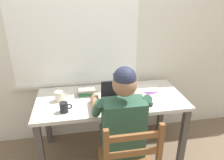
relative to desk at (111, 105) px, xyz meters
name	(u,v)px	position (x,y,z in m)	size (l,w,h in m)	color
ground_plane	(111,151)	(0.00, 0.00, -0.62)	(8.00, 8.00, 0.00)	brown
back_wall	(103,33)	(-0.01, 0.43, 0.68)	(6.00, 0.08, 2.60)	silver
desk	(111,105)	(0.00, 0.00, 0.00)	(1.53, 0.70, 0.71)	beige
seated_person	(121,123)	(0.02, -0.43, 0.06)	(0.50, 0.60, 1.24)	#2D5642
laptop	(119,99)	(0.06, -0.15, 0.14)	(0.33, 0.29, 0.23)	#232328
computer_mouse	(150,103)	(0.35, -0.21, 0.11)	(0.06, 0.10, 0.03)	black
coffee_mug_white	(59,96)	(-0.52, 0.02, 0.14)	(0.12, 0.08, 0.10)	beige
coffee_mug_dark	(64,107)	(-0.47, -0.21, 0.14)	(0.11, 0.08, 0.10)	black
book_stack_main	(86,91)	(-0.25, 0.12, 0.13)	(0.21, 0.16, 0.07)	#38844C
paper_pile_near_laptop	(147,88)	(0.44, 0.14, 0.10)	(0.25, 0.20, 0.01)	silver
landscape_photo_print	(150,92)	(0.45, 0.04, 0.09)	(0.13, 0.09, 0.00)	#7A4293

